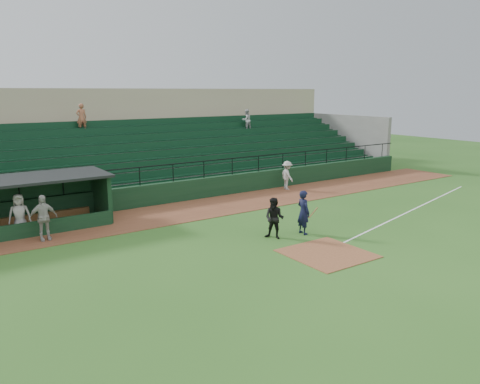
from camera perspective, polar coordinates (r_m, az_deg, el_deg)
ground at (r=19.33m, az=8.49°, el=-6.65°), size 90.00×90.00×0.00m
warning_track at (r=25.50m, az=-3.83°, el=-1.87°), size 40.00×4.00×0.03m
home_plate_dirt at (r=18.65m, az=10.59°, el=-7.39°), size 3.00×3.00×0.03m
foul_line at (r=25.93m, az=19.73°, el=-2.36°), size 17.49×4.44×0.01m
stadium_structure at (r=32.54m, az=-11.56°, el=5.08°), size 38.00×13.08×6.40m
dugout at (r=23.54m, az=-26.81°, el=-1.07°), size 8.90×3.20×2.42m
batter_at_plate at (r=20.76m, az=7.75°, el=-2.47°), size 1.05×0.74×1.97m
umpire at (r=20.00m, az=4.22°, el=-3.23°), size 1.03×1.09×1.79m
runner at (r=29.99m, az=5.78°, el=2.04°), size 0.89×1.29×1.83m
dugout_player_a at (r=21.29m, az=-22.90°, el=-2.91°), size 1.16×0.50×1.95m
dugout_player_b at (r=22.36m, az=-25.31°, el=-2.56°), size 1.01×0.76×1.86m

